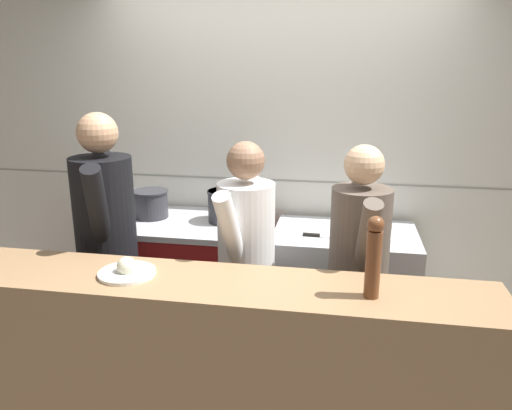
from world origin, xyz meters
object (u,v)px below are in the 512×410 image
(pepper_mill, at_px, (374,256))
(chef_sous, at_px, (246,264))
(stock_pot, at_px, (151,203))
(chef_head_cook, at_px, (107,243))
(sauce_pot, at_px, (225,205))
(chef_line, at_px, (358,272))
(oven_range, at_px, (184,280))
(plated_dish_main, at_px, (127,270))
(mixing_bowl_steel, at_px, (382,227))
(chefs_knife, at_px, (326,236))

(pepper_mill, height_order, chef_sous, chef_sous)
(stock_pot, bearing_deg, chef_head_cook, -91.20)
(sauce_pot, bearing_deg, pepper_mill, -52.59)
(chef_head_cook, height_order, chef_line, chef_head_cook)
(oven_range, xyz_separation_m, plated_dish_main, (0.12, -1.16, 0.58))
(mixing_bowl_steel, relative_size, chef_head_cook, 0.15)
(sauce_pot, xyz_separation_m, pepper_mill, (0.94, -1.23, 0.17))
(oven_range, height_order, plated_dish_main, plated_dish_main)
(stock_pot, xyz_separation_m, chef_sous, (0.82, -0.65, -0.14))
(oven_range, height_order, chef_head_cook, chef_head_cook)
(stock_pot, height_order, mixing_bowl_steel, stock_pot)
(mixing_bowl_steel, xyz_separation_m, chef_head_cook, (-1.63, -0.63, 0.01))
(pepper_mill, bearing_deg, plated_dish_main, 178.30)
(mixing_bowl_steel, relative_size, chef_sous, 0.16)
(chef_sous, bearing_deg, mixing_bowl_steel, 50.62)
(pepper_mill, bearing_deg, mixing_bowl_steel, 83.93)
(stock_pot, xyz_separation_m, chef_line, (1.45, -0.65, -0.14))
(pepper_mill, xyz_separation_m, chef_sous, (-0.66, 0.58, -0.33))
(sauce_pot, relative_size, pepper_mill, 0.69)
(chefs_knife, bearing_deg, oven_range, 173.01)
(pepper_mill, relative_size, chef_head_cook, 0.21)
(plated_dish_main, bearing_deg, chef_head_cook, 124.77)
(sauce_pot, height_order, mixing_bowl_steel, sauce_pot)
(oven_range, height_order, sauce_pot, sauce_pot)
(plated_dish_main, bearing_deg, sauce_pot, 80.86)
(sauce_pot, height_order, chef_sous, chef_sous)
(oven_range, relative_size, pepper_mill, 3.32)
(oven_range, xyz_separation_m, chef_head_cook, (-0.25, -0.63, 0.50))
(oven_range, xyz_separation_m, chefs_knife, (1.02, -0.13, 0.45))
(oven_range, bearing_deg, chef_head_cook, -111.45)
(chefs_knife, bearing_deg, chef_head_cook, -158.39)
(oven_range, xyz_separation_m, mixing_bowl_steel, (1.38, 0.01, 0.49))
(mixing_bowl_steel, distance_m, chef_line, 0.65)
(oven_range, xyz_separation_m, chef_sous, (0.59, -0.61, 0.42))
(mixing_bowl_steel, bearing_deg, chef_sous, -142.20)
(mixing_bowl_steel, xyz_separation_m, chefs_knife, (-0.36, -0.13, -0.04))
(stock_pot, height_order, chef_sous, chef_sous)
(oven_range, distance_m, chefs_knife, 1.12)
(chef_sous, xyz_separation_m, chef_line, (0.63, -0.01, 0.00))
(stock_pot, relative_size, sauce_pot, 1.01)
(oven_range, distance_m, plated_dish_main, 1.30)
(mixing_bowl_steel, height_order, chef_head_cook, chef_head_cook)
(oven_range, xyz_separation_m, sauce_pot, (0.31, 0.04, 0.57))
(chef_head_cook, bearing_deg, chefs_knife, 2.69)
(oven_range, distance_m, stock_pot, 0.61)
(pepper_mill, distance_m, chef_line, 0.66)
(chef_head_cook, distance_m, chef_sous, 0.84)
(chefs_knife, distance_m, chef_line, 0.53)
(mixing_bowl_steel, xyz_separation_m, chef_line, (-0.16, -0.62, -0.06))
(chef_line, bearing_deg, chef_head_cook, 172.61)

